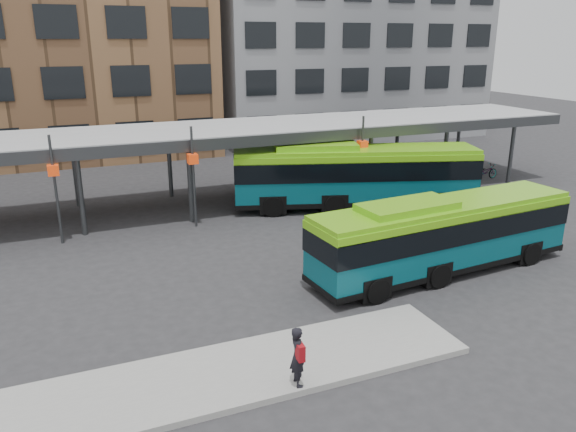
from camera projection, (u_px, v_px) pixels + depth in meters
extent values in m
plane|color=#28282B|center=(348.00, 298.00, 19.53)|extent=(120.00, 120.00, 0.00)
cube|color=gray|center=(219.00, 377.00, 14.85)|extent=(14.00, 3.00, 0.18)
cube|color=#999B9E|center=(233.00, 129.00, 29.74)|extent=(40.00, 6.00, 0.35)
cube|color=#383A3D|center=(252.00, 141.00, 27.15)|extent=(40.00, 0.15, 0.55)
cylinder|color=#383A3D|center=(81.00, 195.00, 25.24)|extent=(0.24, 0.24, 3.80)
cylinder|color=#383A3D|center=(75.00, 171.00, 29.63)|extent=(0.24, 0.24, 3.80)
cylinder|color=#383A3D|center=(190.00, 184.00, 27.08)|extent=(0.24, 0.24, 3.80)
cylinder|color=#383A3D|center=(170.00, 164.00, 31.47)|extent=(0.24, 0.24, 3.80)
cylinder|color=#383A3D|center=(286.00, 175.00, 28.91)|extent=(0.24, 0.24, 3.80)
cylinder|color=#383A3D|center=(254.00, 157.00, 33.31)|extent=(0.24, 0.24, 3.80)
cylinder|color=#383A3D|center=(370.00, 167.00, 30.75)|extent=(0.24, 0.24, 3.80)
cylinder|color=#383A3D|center=(329.00, 150.00, 35.14)|extent=(0.24, 0.24, 3.80)
cylinder|color=#383A3D|center=(445.00, 159.00, 32.59)|extent=(0.24, 0.24, 3.80)
cylinder|color=#383A3D|center=(397.00, 145.00, 36.98)|extent=(0.24, 0.24, 3.80)
cylinder|color=#383A3D|center=(511.00, 153.00, 34.42)|extent=(0.24, 0.24, 3.80)
cylinder|color=#383A3D|center=(458.00, 140.00, 38.82)|extent=(0.24, 0.24, 3.80)
cylinder|color=#383A3D|center=(56.00, 191.00, 24.02)|extent=(0.12, 0.12, 4.80)
cube|color=red|center=(53.00, 170.00, 23.74)|extent=(0.45, 0.45, 0.45)
cylinder|color=#383A3D|center=(194.00, 178.00, 26.22)|extent=(0.12, 0.12, 4.80)
cube|color=red|center=(193.00, 159.00, 25.95)|extent=(0.45, 0.45, 0.45)
cylinder|color=#383A3D|center=(362.00, 162.00, 29.53)|extent=(0.12, 0.12, 4.80)
cube|color=red|center=(362.00, 145.00, 29.25)|extent=(0.45, 0.45, 0.45)
cube|color=brown|center=(20.00, 3.00, 40.63)|extent=(26.00, 14.00, 22.00)
cube|color=slate|center=(338.00, 22.00, 50.48)|extent=(24.00, 14.00, 20.00)
cube|color=#074B57|center=(443.00, 236.00, 21.33)|extent=(11.05, 3.15, 2.27)
cube|color=black|center=(444.00, 225.00, 21.19)|extent=(11.10, 3.20, 0.86)
cube|color=#64B412|center=(446.00, 205.00, 20.95)|extent=(11.04, 3.06, 0.18)
cube|color=#64B412|center=(408.00, 207.00, 20.10)|extent=(3.75, 1.92, 0.32)
cube|color=black|center=(441.00, 261.00, 21.64)|extent=(11.11, 3.20, 0.22)
cylinder|color=black|center=(530.00, 254.00, 22.28)|extent=(0.93, 0.35, 0.91)
cylinder|color=black|center=(488.00, 237.00, 24.16)|extent=(0.93, 0.35, 0.91)
cylinder|color=black|center=(439.00, 276.00, 20.22)|extent=(0.93, 0.35, 0.91)
cylinder|color=black|center=(400.00, 256.00, 22.09)|extent=(0.93, 0.35, 0.91)
cylinder|color=black|center=(377.00, 291.00, 19.03)|extent=(0.93, 0.35, 0.91)
cylinder|color=black|center=(342.00, 268.00, 20.90)|extent=(0.93, 0.35, 0.91)
cube|color=#074B57|center=(355.00, 177.00, 29.48)|extent=(12.79, 6.34, 2.62)
cube|color=black|center=(355.00, 167.00, 29.32)|extent=(12.86, 6.41, 1.00)
cube|color=#64B412|center=(356.00, 150.00, 29.05)|extent=(12.76, 6.24, 0.21)
cube|color=#64B412|center=(316.00, 147.00, 28.82)|extent=(4.57, 3.08, 0.37)
cube|color=black|center=(354.00, 198.00, 29.84)|extent=(12.87, 6.42, 0.25)
cylinder|color=black|center=(439.00, 202.00, 28.96)|extent=(1.09, 0.62, 1.05)
cylinder|color=black|center=(424.00, 190.00, 31.39)|extent=(1.09, 0.62, 1.05)
cylinder|color=black|center=(335.00, 205.00, 28.52)|extent=(1.09, 0.62, 1.05)
cylinder|color=black|center=(327.00, 192.00, 30.94)|extent=(1.09, 0.62, 1.05)
cylinder|color=black|center=(273.00, 207.00, 28.26)|extent=(1.09, 0.62, 1.05)
cylinder|color=black|center=(270.00, 193.00, 30.69)|extent=(1.09, 0.62, 1.05)
imported|color=black|center=(298.00, 356.00, 14.16)|extent=(0.42, 0.61, 1.62)
cube|color=maroon|center=(300.00, 352.00, 13.93)|extent=(0.19, 0.31, 0.43)
imported|color=slate|center=(409.00, 178.00, 34.28)|extent=(1.70, 0.66, 0.88)
imported|color=slate|center=(424.00, 177.00, 34.42)|extent=(1.72, 0.83, 1.00)
imported|color=slate|center=(436.00, 177.00, 34.40)|extent=(1.94, 1.01, 0.97)
imported|color=slate|center=(434.00, 175.00, 34.76)|extent=(1.85, 1.03, 1.07)
imported|color=slate|center=(449.00, 176.00, 34.69)|extent=(1.93, 1.10, 0.96)
imported|color=slate|center=(461.00, 175.00, 34.87)|extent=(1.66, 0.81, 0.96)
imported|color=slate|center=(470.00, 172.00, 35.90)|extent=(1.76, 0.95, 0.88)
imported|color=slate|center=(471.00, 172.00, 35.67)|extent=(1.63, 0.80, 0.94)
imported|color=slate|center=(486.00, 172.00, 35.76)|extent=(1.87, 0.74, 0.96)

